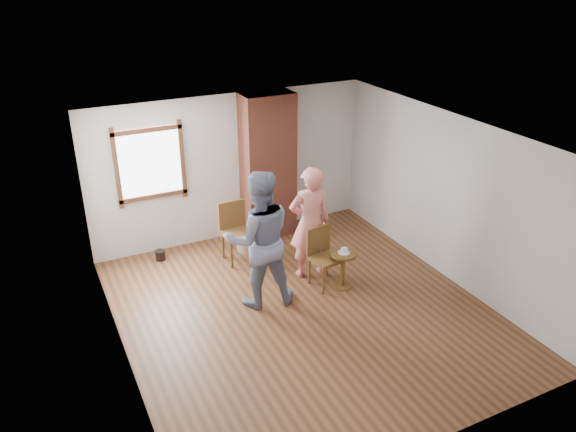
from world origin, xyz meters
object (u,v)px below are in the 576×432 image
at_px(dining_chair_left, 235,228).
at_px(person_pink, 310,223).
at_px(side_table, 343,264).
at_px(stoneware_crock, 246,239).
at_px(dining_chair_right, 323,253).
at_px(man, 259,239).

relative_size(dining_chair_left, person_pink, 0.55).
bearing_deg(side_table, stoneware_crock, 116.27).
distance_m(stoneware_crock, side_table, 1.99).
distance_m(dining_chair_left, dining_chair_right, 1.61).
relative_size(side_table, person_pink, 0.33).
xyz_separation_m(stoneware_crock, dining_chair_left, (-0.27, -0.21, 0.35)).
relative_size(dining_chair_right, side_table, 1.56).
bearing_deg(man, dining_chair_right, -166.52).
distance_m(dining_chair_left, man, 1.45).
distance_m(dining_chair_left, side_table, 1.95).
distance_m(dining_chair_right, man, 1.18).
bearing_deg(dining_chair_right, person_pink, 92.09).
relative_size(man, person_pink, 1.12).
bearing_deg(man, person_pink, -149.26).
xyz_separation_m(dining_chair_left, man, (-0.15, -1.36, 0.47)).
height_order(side_table, man, man).
relative_size(stoneware_crock, man, 0.21).
bearing_deg(person_pink, dining_chair_right, 110.65).
bearing_deg(dining_chair_left, side_table, -55.03).
xyz_separation_m(stoneware_crock, dining_chair_right, (0.65, -1.53, 0.31)).
bearing_deg(side_table, dining_chair_right, 133.03).
bearing_deg(side_table, man, 171.01).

